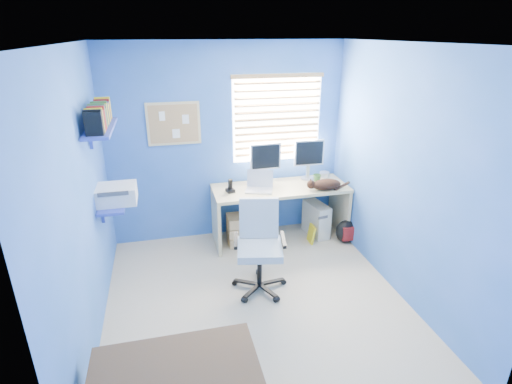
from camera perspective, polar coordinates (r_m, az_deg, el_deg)
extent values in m
cube|color=tan|center=(4.26, 0.08, -15.38)|extent=(3.00, 3.20, 0.00)
cube|color=white|center=(3.39, 0.10, 20.51)|extent=(3.00, 3.20, 0.00)
cube|color=#2960AD|center=(5.13, -4.13, 6.84)|extent=(3.00, 0.01, 2.50)
cube|color=#2960AD|center=(2.30, 9.77, -13.95)|extent=(3.00, 0.01, 2.50)
cube|color=#2960AD|center=(3.62, -23.65, -1.62)|extent=(0.01, 3.20, 2.50)
cube|color=#2960AD|center=(4.23, 20.27, 2.16)|extent=(0.01, 3.20, 2.50)
cube|color=tan|center=(5.25, 3.42, -3.02)|extent=(1.73, 0.65, 0.74)
cube|color=silver|center=(4.94, 0.45, 1.38)|extent=(0.40, 0.35, 0.22)
cube|color=silver|center=(5.13, 1.30, 4.07)|extent=(0.41, 0.14, 0.54)
cube|color=silver|center=(5.33, 7.49, 4.59)|extent=(0.40, 0.13, 0.54)
cube|color=black|center=(4.91, -3.71, 0.93)|extent=(0.11, 0.13, 0.17)
imported|color=#30602C|center=(5.31, 8.70, 1.95)|extent=(0.10, 0.09, 0.10)
cylinder|color=silver|center=(5.52, 9.75, 2.49)|extent=(0.13, 0.13, 0.07)
ellipsoid|color=black|center=(5.07, 10.03, 1.07)|extent=(0.39, 0.23, 0.13)
cube|color=beige|center=(5.47, 8.59, -3.86)|extent=(0.27, 0.47, 0.45)
cube|color=tan|center=(5.19, -2.12, -5.37)|extent=(0.35, 0.28, 0.41)
cube|color=yellow|center=(5.30, 7.91, -5.96)|extent=(0.03, 0.17, 0.24)
ellipsoid|color=black|center=(5.38, 12.66, -5.49)|extent=(0.27, 0.20, 0.31)
cylinder|color=black|center=(4.42, 0.50, -13.32)|extent=(0.66, 0.66, 0.06)
cylinder|color=black|center=(4.30, 0.51, -10.89)|extent=(0.06, 0.06, 0.39)
cube|color=#ACB8C4|center=(4.18, 0.52, -8.20)|extent=(0.54, 0.54, 0.08)
cube|color=#ACB8C4|center=(4.25, 0.41, -3.72)|extent=(0.42, 0.14, 0.44)
cube|color=white|center=(5.20, 3.00, 10.45)|extent=(1.15, 0.01, 1.10)
cube|color=#B37A4C|center=(5.17, 3.09, 10.38)|extent=(1.10, 0.03, 1.00)
cube|color=tan|center=(4.99, -11.68, 9.53)|extent=(0.64, 0.02, 0.52)
cube|color=tan|center=(4.98, -11.67, 9.52)|extent=(0.58, 0.01, 0.46)
cube|color=#3242AF|center=(4.41, -19.78, -1.60)|extent=(0.26, 0.55, 0.03)
cube|color=silver|center=(4.37, -19.44, -0.29)|extent=(0.42, 0.34, 0.18)
cube|color=#3242AF|center=(4.17, -21.33, 8.51)|extent=(0.24, 0.90, 0.03)
cube|color=navy|center=(4.15, -21.70, 10.17)|extent=(0.15, 0.80, 0.22)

